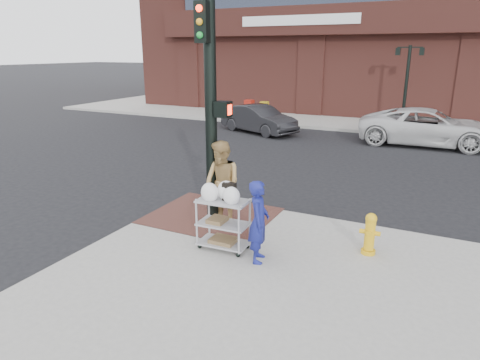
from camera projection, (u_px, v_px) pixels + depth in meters
The scene contains 13 objects.
ground at pixel (215, 241), 9.16m from camera, with size 220.00×220.00×0.00m, color black.
brick_curb_ramp at pixel (211, 215), 10.14m from camera, with size 2.80×2.40×0.01m, color #522D26.
lamp_post at pixel (407, 77), 21.28m from camera, with size 1.32×0.22×4.00m.
parking_sign at pixel (214, 97), 25.27m from camera, with size 0.05×0.05×2.20m, color black.
traffic_signal_pole at pixel (211, 103), 9.20m from camera, with size 0.61×0.51×5.00m.
woman_blue at pixel (259, 222), 7.77m from camera, with size 0.57×0.37×1.55m, color navy.
pedestrian_tan at pixel (222, 183), 9.45m from camera, with size 0.92×0.71×1.89m, color #AB8950.
sedan_dark at pixel (259, 119), 20.96m from camera, with size 1.44×4.13×1.36m, color black.
minivan_white at pixel (428, 127), 18.16m from camera, with size 2.59×5.61×1.56m, color silver.
utility_cart at pixel (223, 219), 8.30m from camera, with size 1.01×0.60×1.36m.
fire_hydrant at pixel (370, 233), 8.14m from camera, with size 0.39×0.27×0.83m.
newsbox_red at pixel (249, 110), 24.17m from camera, with size 0.46×0.42×1.09m, color #9E1C12.
newsbox_yellow at pixel (264, 111), 23.91m from camera, with size 0.43×0.39×1.02m, color gold.
Camera 1 is at (4.19, -7.28, 3.91)m, focal length 32.00 mm.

